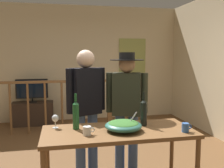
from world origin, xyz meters
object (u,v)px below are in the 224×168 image
stair_railing (65,100)px  wine_bottle_dark (144,112)px  wine_bottle_green (76,115)px  person_standing_right (127,102)px  person_standing_left (86,103)px  serving_table (118,137)px  flat_screen_tv (32,89)px  salad_bowl (123,125)px  wine_glass (55,119)px  mug_blue (186,128)px  tv_console (33,113)px  mug_white (87,131)px  framed_picture (132,56)px

stair_railing → wine_bottle_dark: size_ratio=7.36×
wine_bottle_green → stair_railing: bearing=91.8°
stair_railing → person_standing_right: 2.17m
stair_railing → person_standing_left: (0.25, -2.00, 0.31)m
serving_table → wine_bottle_green: (-0.44, 0.13, 0.24)m
serving_table → person_standing_right: bearing=68.3°
wine_bottle_green → person_standing_right: 0.90m
stair_railing → wine_bottle_green: size_ratio=7.24×
flat_screen_tv → wine_bottle_green: 3.31m
salad_bowl → wine_glass: 0.74m
wine_bottle_green → wine_bottle_dark: (0.75, -0.02, -0.00)m
flat_screen_tv → person_standing_right: size_ratio=0.43×
flat_screen_tv → person_standing_right: 3.05m
wine_bottle_dark → person_standing_right: size_ratio=0.23×
flat_screen_tv → mug_blue: (1.89, -3.54, 0.02)m
tv_console → mug_white: size_ratio=7.55×
wine_bottle_green → wine_glass: bearing=159.7°
salad_bowl → person_standing_left: 0.79m
framed_picture → wine_bottle_green: framed_picture is taller
stair_railing → wine_bottle_green: bearing=-88.2°
serving_table → mug_white: mug_white is taller
mug_white → person_standing_left: bearing=84.9°
wine_glass → framed_picture: bearing=61.5°
serving_table → mug_blue: size_ratio=14.55×
mug_blue → stair_railing: bearing=112.2°
salad_bowl → wine_glass: salad_bowl is taller
wine_bottle_green → tv_console: bearing=103.7°
stair_railing → flat_screen_tv: stair_railing is taller
stair_railing → salad_bowl: size_ratio=7.16×
framed_picture → serving_table: bearing=-108.4°
tv_console → framed_picture: bearing=6.8°
serving_table → wine_bottle_green: wine_bottle_green is taller
framed_picture → wine_bottle_green: bearing=-115.1°
wine_glass → mug_blue: size_ratio=1.35×
serving_table → salad_bowl: 0.15m
tv_console → serving_table: serving_table is taller
salad_bowl → person_standing_right: (0.23, 0.71, 0.11)m
stair_railing → flat_screen_tv: size_ratio=3.97×
person_standing_left → person_standing_right: person_standing_left is taller
flat_screen_tv → salad_bowl: 3.60m
wine_bottle_green → person_standing_right: bearing=38.0°
person_standing_right → wine_bottle_dark: bearing=114.8°
tv_console → mug_white: bearing=-75.7°
framed_picture → mug_blue: size_ratio=8.14×
person_standing_right → mug_blue: bearing=134.2°
tv_console → wine_bottle_dark: bearing=-64.7°
wine_glass → mug_blue: wine_glass is taller
flat_screen_tv → salad_bowl: size_ratio=1.81×
stair_railing → person_standing_right: bearing=-68.5°
person_standing_right → flat_screen_tv: bearing=-40.1°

